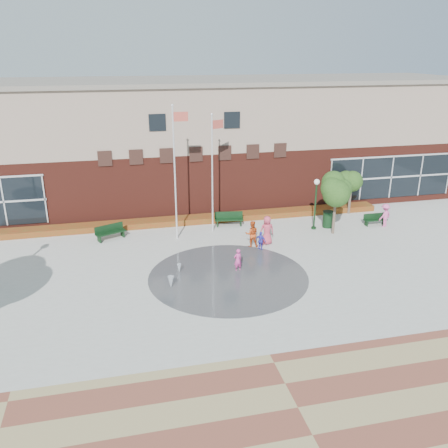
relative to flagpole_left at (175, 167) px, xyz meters
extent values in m
plane|color=#666056|center=(1.86, -8.94, -4.63)|extent=(120.00, 120.00, 0.00)
cube|color=#A8A8A0|center=(1.86, -4.94, -4.63)|extent=(46.00, 18.00, 0.01)
cube|color=brown|center=(1.86, -15.94, -4.63)|extent=(46.00, 6.00, 0.01)
cylinder|color=#383A3D|center=(1.86, -5.94, -4.63)|extent=(8.40, 8.40, 0.01)
cube|color=#561F17|center=(1.86, 8.56, -2.38)|extent=(44.00, 10.00, 4.50)
cube|color=gray|center=(1.86, 8.56, 2.12)|extent=(44.00, 10.00, 4.50)
cube|color=slate|center=(1.86, 8.56, 4.42)|extent=(44.40, 10.40, 0.30)
cube|color=black|center=(16.86, 3.54, -2.52)|extent=(10.00, 0.12, 3.19)
cube|color=black|center=(-0.64, 3.54, 2.16)|extent=(1.10, 0.10, 1.10)
cube|color=black|center=(4.36, 3.54, 2.16)|extent=(1.10, 0.10, 1.10)
cube|color=#AB0D0C|center=(1.86, 2.66, -4.63)|extent=(26.00, 1.20, 0.40)
cylinder|color=white|center=(-0.05, 0.00, -0.54)|extent=(0.10, 0.10, 8.19)
sphere|color=white|center=(-0.05, 0.00, 3.61)|extent=(0.16, 0.16, 0.16)
cube|color=#B54539|center=(0.40, -0.01, 2.96)|extent=(0.90, 0.04, 0.55)
cylinder|color=white|center=(2.41, 0.74, -0.87)|extent=(0.10, 0.10, 7.51)
sphere|color=white|center=(2.41, 0.74, 2.93)|extent=(0.15, 0.15, 0.15)
cube|color=#B54539|center=(2.80, 0.92, 2.31)|extent=(0.80, 0.38, 0.53)
cylinder|color=black|center=(9.05, -0.37, -3.09)|extent=(0.11, 0.11, 3.08)
cylinder|color=black|center=(9.05, -0.37, -4.56)|extent=(0.33, 0.33, 0.15)
sphere|color=white|center=(9.05, -0.37, -1.38)|extent=(0.36, 0.36, 0.36)
cube|color=black|center=(-4.12, 0.74, -4.16)|extent=(1.94, 1.24, 0.06)
cube|color=black|center=(-4.21, 0.96, -3.92)|extent=(1.75, 0.81, 0.47)
cube|color=black|center=(3.68, 1.46, -4.15)|extent=(1.96, 0.79, 0.06)
cube|color=black|center=(3.71, 1.69, -3.91)|extent=(1.89, 0.32, 0.48)
cube|color=black|center=(13.41, -0.64, -4.23)|extent=(1.61, 0.45, 0.05)
cube|color=black|center=(13.41, -0.45, -4.02)|extent=(1.61, 0.05, 0.40)
cylinder|color=black|center=(10.07, -0.25, -4.09)|extent=(0.65, 0.65, 1.08)
cylinder|color=black|center=(10.07, -0.25, -3.53)|extent=(0.69, 0.69, 0.06)
cylinder|color=#4B3B30|center=(9.93, -1.42, -3.37)|extent=(0.17, 0.17, 2.51)
cylinder|color=#4B3B30|center=(12.79, 2.03, -3.50)|extent=(0.20, 0.20, 2.27)
cone|color=white|center=(-1.24, -6.58, -4.63)|extent=(0.32, 0.32, 0.63)
cone|color=white|center=(-0.59, -4.96, -4.63)|extent=(0.22, 0.22, 0.50)
imported|color=#D23B8E|center=(2.52, -5.37, -3.99)|extent=(0.53, 0.43, 1.28)
imported|color=#C14618|center=(4.18, -2.32, -3.80)|extent=(0.88, 0.73, 1.65)
imported|color=#BF3D54|center=(5.19, -2.13, -3.73)|extent=(0.89, 0.59, 1.80)
imported|color=#3C39C5|center=(4.56, -2.93, -4.05)|extent=(0.69, 0.67, 1.15)
imported|color=#DA5698|center=(13.85, -0.98, -3.83)|extent=(1.19, 0.95, 1.60)
camera|label=1|loc=(-3.40, -27.77, 6.61)|focal=38.00mm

